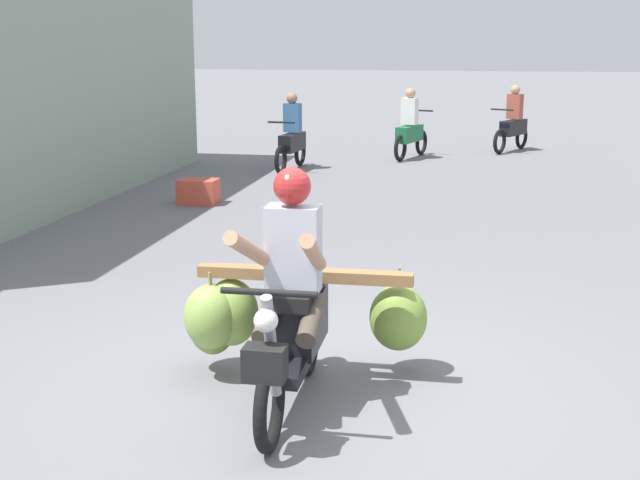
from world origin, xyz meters
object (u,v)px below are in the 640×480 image
at_px(motorbike_distant_ahead_right, 292,139).
at_px(motorbike_distant_far_ahead, 410,130).
at_px(motorbike_main_loaded, 280,312).
at_px(produce_crate, 198,192).
at_px(motorbike_distant_ahead_left, 513,124).

relative_size(motorbike_distant_ahead_right, motorbike_distant_far_ahead, 1.03).
xyz_separation_m(motorbike_main_loaded, motorbike_distant_ahead_right, (-2.15, 9.92, 0.02)).
distance_m(motorbike_distant_ahead_right, produce_crate, 3.62).
bearing_deg(motorbike_main_loaded, motorbike_distant_ahead_left, 81.91).
bearing_deg(motorbike_distant_ahead_left, produce_crate, -123.57).
distance_m(motorbike_main_loaded, motorbike_distant_ahead_left, 13.55).
relative_size(motorbike_main_loaded, motorbike_distant_ahead_left, 1.22).
xyz_separation_m(motorbike_distant_ahead_left, motorbike_distant_ahead_right, (-4.06, -3.49, 0.00)).
height_order(motorbike_main_loaded, motorbike_distant_ahead_left, motorbike_main_loaded).
distance_m(motorbike_main_loaded, produce_crate, 6.96).
xyz_separation_m(motorbike_distant_ahead_right, motorbike_distant_far_ahead, (2.00, 1.89, 0.00)).
relative_size(motorbike_main_loaded, motorbike_distant_far_ahead, 1.16).
bearing_deg(motorbike_distant_ahead_right, motorbike_distant_far_ahead, 43.38).
bearing_deg(motorbike_distant_far_ahead, produce_crate, -115.63).
bearing_deg(motorbike_distant_ahead_right, produce_crate, -99.70).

